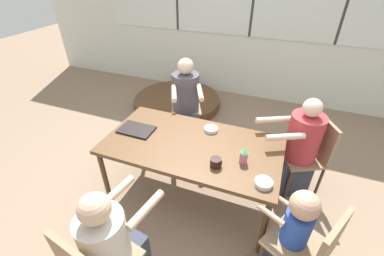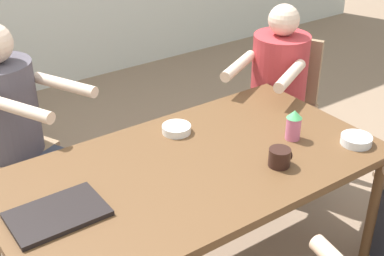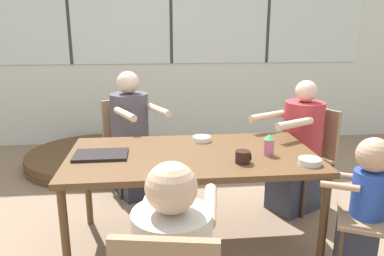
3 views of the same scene
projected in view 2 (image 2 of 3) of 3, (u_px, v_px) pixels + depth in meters
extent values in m
cube|color=brown|center=(192.00, 168.00, 2.31)|extent=(1.69, 0.90, 0.04)
cylinder|color=brown|center=(372.00, 215.00, 2.60)|extent=(0.05, 0.05, 0.67)
cylinder|color=brown|center=(262.00, 146.00, 3.17)|extent=(0.05, 0.05, 0.67)
cube|color=#937556|center=(7.00, 150.00, 2.93)|extent=(0.53, 0.53, 0.03)
cylinder|color=#4C3828|center=(57.00, 177.00, 3.10)|extent=(0.03, 0.03, 0.43)
cylinder|color=#4C3828|center=(14.00, 209.00, 2.84)|extent=(0.03, 0.03, 0.43)
cylinder|color=#4C3828|center=(14.00, 162.00, 3.24)|extent=(0.03, 0.03, 0.43)
cube|color=#937556|center=(278.00, 111.00, 3.34)|extent=(0.54, 0.54, 0.03)
cube|color=#937556|center=(290.00, 69.00, 3.37)|extent=(0.21, 0.35, 0.42)
cylinder|color=#4C3828|center=(292.00, 162.00, 3.25)|extent=(0.03, 0.03, 0.43)
cylinder|color=#4C3828|center=(241.00, 148.00, 3.38)|extent=(0.03, 0.03, 0.43)
cylinder|color=#4C3828|center=(309.00, 137.00, 3.51)|extent=(0.03, 0.03, 0.43)
cylinder|color=#4C3828|center=(260.00, 126.00, 3.65)|extent=(0.03, 0.03, 0.43)
cylinder|color=#4C3828|center=(373.00, 212.00, 2.82)|extent=(0.03, 0.03, 0.43)
cube|color=#333847|center=(28.00, 188.00, 2.99)|extent=(0.46, 0.51, 0.45)
cylinder|color=#4C4751|center=(4.00, 108.00, 2.79)|extent=(0.35, 0.35, 0.51)
cylinder|color=beige|center=(65.00, 85.00, 2.71)|extent=(0.22, 0.37, 0.06)
cylinder|color=beige|center=(20.00, 109.00, 2.47)|extent=(0.22, 0.37, 0.06)
cube|color=#333847|center=(270.00, 149.00, 3.36)|extent=(0.49, 0.45, 0.45)
cylinder|color=#B23338|center=(279.00, 75.00, 3.18)|extent=(0.33, 0.33, 0.50)
sphere|color=beige|center=(284.00, 20.00, 3.02)|extent=(0.18, 0.18, 0.18)
cylinder|color=beige|center=(290.00, 76.00, 2.84)|extent=(0.35, 0.22, 0.06)
cylinder|color=beige|center=(238.00, 66.00, 2.96)|extent=(0.35, 0.22, 0.06)
cube|color=black|center=(57.00, 214.00, 1.99)|extent=(0.35, 0.24, 0.02)
cylinder|color=black|center=(279.00, 157.00, 2.28)|extent=(0.09, 0.09, 0.08)
torus|color=black|center=(287.00, 154.00, 2.30)|extent=(0.01, 0.06, 0.06)
cylinder|color=#CC668C|center=(293.00, 128.00, 2.47)|extent=(0.07, 0.07, 0.11)
cone|color=#4CB266|center=(295.00, 114.00, 2.44)|extent=(0.07, 0.07, 0.04)
cylinder|color=white|center=(176.00, 129.00, 2.54)|extent=(0.14, 0.14, 0.04)
cylinder|color=silver|center=(356.00, 140.00, 2.45)|extent=(0.14, 0.14, 0.04)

